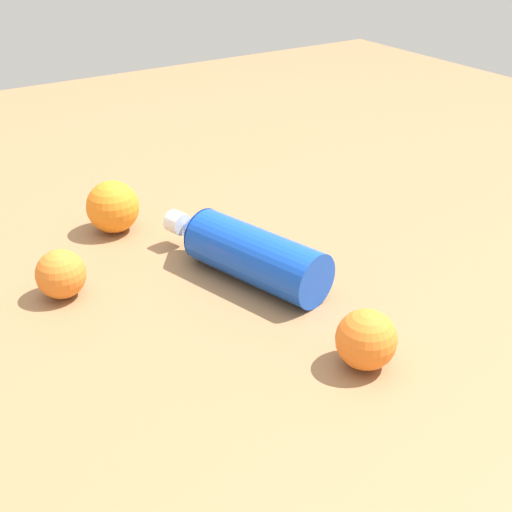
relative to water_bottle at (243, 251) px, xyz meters
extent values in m
plane|color=olive|center=(0.02, -0.03, -0.04)|extent=(2.40, 2.40, 0.00)
cylinder|color=blue|center=(0.01, -0.02, 0.00)|extent=(0.13, 0.22, 0.08)
cone|color=blue|center=(-0.03, 0.10, 0.00)|extent=(0.08, 0.06, 0.08)
cylinder|color=white|center=(-0.03, 0.13, 0.00)|extent=(0.04, 0.03, 0.03)
sphere|color=orange|center=(-0.23, 0.08, -0.01)|extent=(0.07, 0.07, 0.07)
sphere|color=orange|center=(-0.10, 0.23, 0.00)|extent=(0.08, 0.08, 0.08)
sphere|color=orange|center=(0.01, -0.25, 0.00)|extent=(0.07, 0.07, 0.07)
camera|label=1|loc=(-0.45, -0.72, 0.45)|focal=48.72mm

